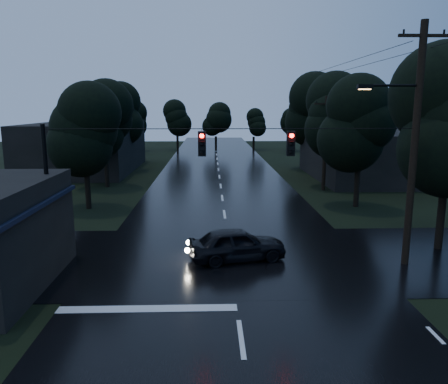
{
  "coord_description": "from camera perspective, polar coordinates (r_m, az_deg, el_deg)",
  "views": [
    {
      "loc": [
        -0.87,
        -6.64,
        6.66
      ],
      "look_at": [
        -0.2,
        14.56,
        2.52
      ],
      "focal_mm": 35.0,
      "sensor_mm": 36.0,
      "label": 1
    }
  ],
  "objects": [
    {
      "name": "main_road",
      "position": [
        37.25,
        -0.44,
        0.76
      ],
      "size": [
        12.0,
        120.0,
        0.02
      ],
      "primitive_type": "cube",
      "color": "black",
      "rests_on": "ground"
    },
    {
      "name": "cross_street",
      "position": [
        19.81,
        0.82,
        -8.59
      ],
      "size": [
        60.0,
        9.0,
        0.02
      ],
      "primitive_type": "cube",
      "color": "black",
      "rests_on": "ground"
    },
    {
      "name": "building_far_right",
      "position": [
        43.5,
        18.26,
        4.62
      ],
      "size": [
        10.0,
        14.0,
        4.4
      ],
      "primitive_type": "cube",
      "color": "black",
      "rests_on": "ground"
    },
    {
      "name": "building_far_left",
      "position": [
        48.63,
        -17.55,
        5.64
      ],
      "size": [
        10.0,
        16.0,
        5.0
      ],
      "primitive_type": "cube",
      "color": "black",
      "rests_on": "ground"
    },
    {
      "name": "utility_pole_main",
      "position": [
        19.53,
        23.41,
        6.04
      ],
      "size": [
        3.5,
        0.3,
        10.0
      ],
      "color": "black",
      "rests_on": "ground"
    },
    {
      "name": "utility_pole_far",
      "position": [
        35.94,
        13.06,
        6.34
      ],
      "size": [
        2.0,
        0.3,
        7.5
      ],
      "color": "black",
      "rests_on": "ground"
    },
    {
      "name": "anchor_pole_left",
      "position": [
        19.2,
        -21.98,
        -0.75
      ],
      "size": [
        0.18,
        0.18,
        6.0
      ],
      "primitive_type": "cylinder",
      "color": "black",
      "rests_on": "ground"
    },
    {
      "name": "span_signals",
      "position": [
        17.74,
        2.83,
        6.47
      ],
      "size": [
        15.0,
        0.37,
        1.12
      ],
      "color": "black",
      "rests_on": "ground"
    },
    {
      "name": "tree_left_a",
      "position": [
        29.8,
        -17.81,
        7.81
      ],
      "size": [
        3.92,
        3.92,
        8.26
      ],
      "color": "black",
      "rests_on": "ground"
    },
    {
      "name": "tree_left_b",
      "position": [
        37.68,
        -15.4,
        9.08
      ],
      "size": [
        4.2,
        4.2,
        8.85
      ],
      "color": "black",
      "rests_on": "ground"
    },
    {
      "name": "tree_left_c",
      "position": [
        47.57,
        -13.32,
        9.96
      ],
      "size": [
        4.48,
        4.48,
        9.44
      ],
      "color": "black",
      "rests_on": "ground"
    },
    {
      "name": "tree_right_a",
      "position": [
        30.31,
        17.4,
        8.59
      ],
      "size": [
        4.2,
        4.2,
        8.85
      ],
      "color": "black",
      "rests_on": "ground"
    },
    {
      "name": "tree_right_b",
      "position": [
        38.11,
        14.35,
        9.72
      ],
      "size": [
        4.48,
        4.48,
        9.44
      ],
      "color": "black",
      "rests_on": "ground"
    },
    {
      "name": "tree_right_c",
      "position": [
        47.93,
        11.75,
        10.48
      ],
      "size": [
        4.76,
        4.76,
        10.03
      ],
      "color": "black",
      "rests_on": "ground"
    },
    {
      "name": "car",
      "position": [
        19.32,
        1.72,
        -6.82
      ],
      "size": [
        4.55,
        2.63,
        1.46
      ],
      "primitive_type": "imported",
      "rotation": [
        0.0,
        0.0,
        1.8
      ],
      "color": "black",
      "rests_on": "ground"
    }
  ]
}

